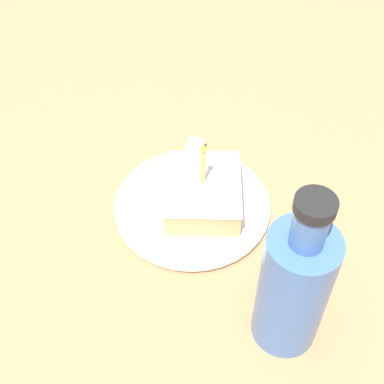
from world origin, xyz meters
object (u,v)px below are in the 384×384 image
at_px(cake_slice, 203,193).
at_px(plate, 192,205).
at_px(fork, 180,177).
at_px(bottle, 294,286).

bearing_deg(cake_slice, plate, 169.48).
relative_size(fork, bottle, 0.85).
relative_size(plate, bottle, 0.95).
bearing_deg(cake_slice, fork, 123.46).
bearing_deg(bottle, cake_slice, 118.59).
bearing_deg(fork, cake_slice, -56.54).
height_order(cake_slice, fork, cake_slice).
relative_size(cake_slice, bottle, 0.51).
relative_size(plate, cake_slice, 1.84).
bearing_deg(fork, plate, -68.69).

